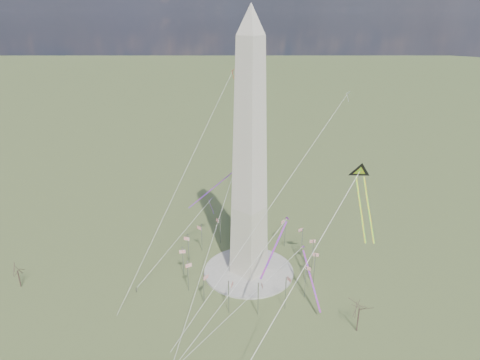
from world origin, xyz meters
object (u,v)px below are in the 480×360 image
Objects in this scene: tree_near at (360,307)px; person_west at (137,290)px; washington_monument at (250,160)px; kite_delta_black at (360,175)px.

tree_near is 80.53m from person_west.
tree_near is 7.29× the size of person_west.
washington_monument is 7.49× the size of tree_near.
tree_near is (48.63, -4.39, -38.44)m from washington_monument.
washington_monument is at bearing -90.30° from person_west.
washington_monument reaches higher than tree_near.
person_west is at bearing -123.67° from washington_monument.
kite_delta_black is (40.72, 3.62, 2.69)m from washington_monument.
washington_monument is 4.91× the size of kite_delta_black.
tree_near is 0.66× the size of kite_delta_black.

